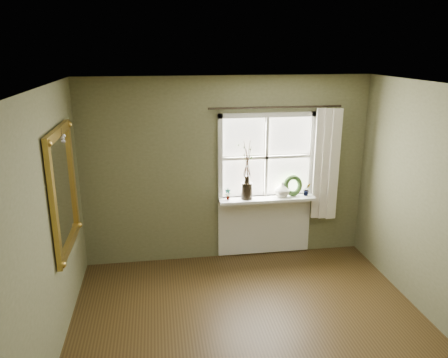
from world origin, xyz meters
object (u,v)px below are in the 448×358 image
object	(u,v)px
dark_jug	(247,191)
wreath	(293,188)
cream_vase	(282,189)
gilt_mirror	(63,190)

from	to	relation	value
dark_jug	wreath	world-z (taller)	wreath
dark_jug	cream_vase	bearing A→B (deg)	0.00
dark_jug	gilt_mirror	bearing A→B (deg)	-156.04
wreath	gilt_mirror	xyz separation A→B (m)	(-2.90, -1.03, 0.45)
gilt_mirror	wreath	bearing A→B (deg)	19.52
dark_jug	wreath	size ratio (longest dim) A/B	0.76
dark_jug	gilt_mirror	xyz separation A→B (m)	(-2.22, -0.99, 0.45)
cream_vase	wreath	bearing A→B (deg)	13.63
cream_vase	gilt_mirror	xyz separation A→B (m)	(-2.73, -0.99, 0.46)
wreath	gilt_mirror	size ratio (longest dim) A/B	0.23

